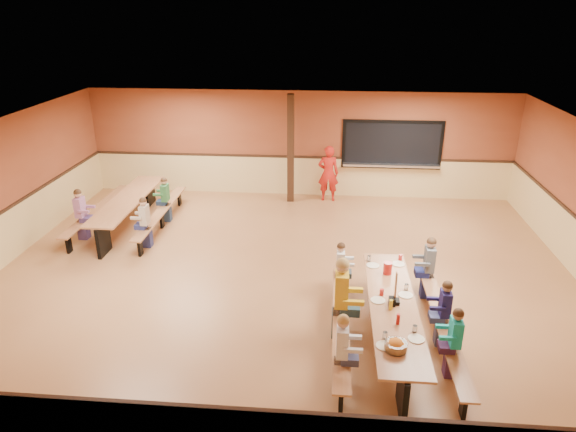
{
  "coord_description": "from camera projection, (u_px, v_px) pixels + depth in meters",
  "views": [
    {
      "loc": [
        0.89,
        -9.23,
        5.19
      ],
      "look_at": [
        0.06,
        0.49,
        1.15
      ],
      "focal_mm": 32.0,
      "sensor_mm": 36.0,
      "label": 1
    }
  ],
  "objects": [
    {
      "name": "cafeteria_table_second",
      "position": [
        128.0,
        207.0,
        12.74
      ],
      "size": [
        1.91,
        3.7,
        0.74
      ],
      "color": "#9B623D",
      "rests_on": "ground"
    },
    {
      "name": "kitchen_pass_through",
      "position": [
        392.0,
        147.0,
        14.34
      ],
      "size": [
        2.78,
        0.28,
        1.38
      ],
      "color": "black",
      "rests_on": "ground"
    },
    {
      "name": "standing_woman",
      "position": [
        328.0,
        173.0,
        14.37
      ],
      "size": [
        0.58,
        0.39,
        1.59
      ],
      "primitive_type": "imported",
      "rotation": [
        0.0,
        0.0,
        3.15
      ],
      "color": "red",
      "rests_on": "ground"
    },
    {
      "name": "seated_child_purple_sec",
      "position": [
        81.0,
        215.0,
        12.04
      ],
      "size": [
        0.38,
        0.31,
        1.22
      ],
      "primitive_type": null,
      "color": "#A0638E",
      "rests_on": "ground"
    },
    {
      "name": "napkin_dispenser",
      "position": [
        392.0,
        301.0,
        8.17
      ],
      "size": [
        0.1,
        0.14,
        0.13
      ],
      "primitive_type": "cube",
      "color": "black",
      "rests_on": "cafeteria_table_main"
    },
    {
      "name": "seated_child_green_sec",
      "position": [
        166.0,
        200.0,
        13.05
      ],
      "size": [
        0.34,
        0.28,
        1.15
      ],
      "primitive_type": null,
      "color": "#337741",
      "rests_on": "ground"
    },
    {
      "name": "place_settings",
      "position": [
        393.0,
        302.0,
        8.18
      ],
      "size": [
        0.65,
        3.3,
        0.11
      ],
      "primitive_type": null,
      "color": "beige",
      "rests_on": "cafeteria_table_main"
    },
    {
      "name": "seated_child_navy_right",
      "position": [
        444.0,
        314.0,
        8.25
      ],
      "size": [
        0.34,
        0.28,
        1.15
      ],
      "primitive_type": null,
      "color": "#1D1750",
      "rests_on": "ground"
    },
    {
      "name": "seated_child_teal_right",
      "position": [
        454.0,
        343.0,
        7.53
      ],
      "size": [
        0.34,
        0.28,
        1.15
      ],
      "primitive_type": null,
      "color": "#17AFAF",
      "rests_on": "ground"
    },
    {
      "name": "chip_bowl",
      "position": [
        396.0,
        345.0,
        7.1
      ],
      "size": [
        0.32,
        0.32,
        0.15
      ],
      "primitive_type": null,
      "color": "orange",
      "rests_on": "cafeteria_table_main"
    },
    {
      "name": "condiment_ketchup",
      "position": [
        398.0,
        319.0,
        7.67
      ],
      "size": [
        0.06,
        0.06,
        0.17
      ],
      "primitive_type": "cylinder",
      "color": "#B2140F",
      "rests_on": "cafeteria_table_main"
    },
    {
      "name": "ground",
      "position": [
        283.0,
        276.0,
        10.55
      ],
      "size": [
        12.0,
        12.0,
        0.0
      ],
      "primitive_type": "plane",
      "color": "#925C37",
      "rests_on": "ground"
    },
    {
      "name": "seated_adult_yellow",
      "position": [
        341.0,
        298.0,
        8.43
      ],
      "size": [
        0.47,
        0.38,
        1.42
      ],
      "primitive_type": null,
      "color": "gold",
      "rests_on": "ground"
    },
    {
      "name": "condiment_mustard",
      "position": [
        391.0,
        305.0,
        8.04
      ],
      "size": [
        0.06,
        0.06,
        0.17
      ],
      "primitive_type": "cylinder",
      "color": "yellow",
      "rests_on": "cafeteria_table_main"
    },
    {
      "name": "structural_post",
      "position": [
        291.0,
        149.0,
        14.04
      ],
      "size": [
        0.18,
        0.18,
        3.0
      ],
      "primitive_type": "cube",
      "color": "black",
      "rests_on": "ground"
    },
    {
      "name": "seated_child_white_left",
      "position": [
        342.0,
        352.0,
        7.3
      ],
      "size": [
        0.37,
        0.3,
        1.2
      ],
      "primitive_type": null,
      "color": "silver",
      "rests_on": "ground"
    },
    {
      "name": "cafeteria_table_main",
      "position": [
        392.0,
        316.0,
        8.28
      ],
      "size": [
        1.91,
        3.7,
        0.74
      ],
      "color": "#9B623D",
      "rests_on": "ground"
    },
    {
      "name": "seated_child_grey_left",
      "position": [
        340.0,
        271.0,
        9.62
      ],
      "size": [
        0.33,
        0.27,
        1.12
      ],
      "primitive_type": null,
      "color": "white",
      "rests_on": "ground"
    },
    {
      "name": "table_paddle",
      "position": [
        395.0,
        296.0,
        8.19
      ],
      "size": [
        0.16,
        0.16,
        0.56
      ],
      "color": "black",
      "rests_on": "cafeteria_table_main"
    },
    {
      "name": "punch_pitcher",
      "position": [
        388.0,
        268.0,
        9.1
      ],
      "size": [
        0.16,
        0.16,
        0.22
      ],
      "primitive_type": "cylinder",
      "color": "red",
      "rests_on": "cafeteria_table_main"
    },
    {
      "name": "seated_child_tan_sec",
      "position": [
        145.0,
        223.0,
        11.65
      ],
      "size": [
        0.35,
        0.29,
        1.18
      ],
      "primitive_type": null,
      "color": "#B3A28B",
      "rests_on": "ground"
    },
    {
      "name": "seated_child_char_right",
      "position": [
        428.0,
        268.0,
        9.61
      ],
      "size": [
        0.37,
        0.3,
        1.21
      ],
      "primitive_type": null,
      "color": "#585D63",
      "rests_on": "ground"
    },
    {
      "name": "room_envelope",
      "position": [
        283.0,
        246.0,
        10.29
      ],
      "size": [
        12.04,
        10.04,
        3.02
      ],
      "color": "brown",
      "rests_on": "ground"
    }
  ]
}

